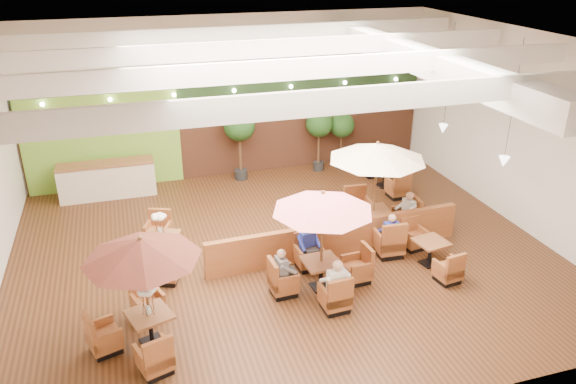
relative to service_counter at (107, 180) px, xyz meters
name	(u,v)px	position (x,y,z in m)	size (l,w,h in m)	color
room	(278,108)	(4.65, -3.88, 3.05)	(14.04, 14.00, 5.52)	#381E0F
service_counter	(107,180)	(0.00, 0.00, 0.00)	(3.00, 0.75, 1.18)	beige
booth_divider	(337,239)	(5.71, -5.70, -0.10)	(7.04, 0.18, 0.97)	brown
table_0	(141,268)	(0.69, -7.90, 1.21)	(2.45, 2.59, 2.51)	brown
table_1	(322,223)	(4.78, -7.00, 1.16)	(2.51, 2.51, 2.55)	brown
table_2	(376,174)	(7.03, -5.05, 1.33)	(2.81, 2.81, 2.84)	brown
table_3	(161,245)	(1.27, -4.69, -0.09)	(1.11, 2.73, 1.54)	brown
table_4	(430,253)	(7.83, -6.81, -0.26)	(0.86, 2.33, 0.85)	brown
table_5	(385,176)	(8.97, -1.84, -0.22)	(0.90, 2.58, 0.96)	brown
topiary_0	(239,128)	(4.45, 0.20, 1.27)	(1.07, 1.07, 2.49)	black
topiary_1	(319,126)	(7.32, 0.20, 1.09)	(0.97, 0.97, 2.25)	black
topiary_2	(342,127)	(8.18, 0.20, 0.97)	(0.89, 0.89, 2.08)	black
diner_0	(336,280)	(4.78, -7.93, 0.19)	(0.42, 0.34, 0.85)	white
diner_1	(308,242)	(4.78, -6.07, 0.16)	(0.39, 0.33, 0.76)	#2535A4
diner_2	(283,267)	(3.85, -7.00, 0.16)	(0.31, 0.38, 0.75)	slate
diner_3	(390,230)	(7.03, -6.09, 0.16)	(0.38, 0.31, 0.76)	#2535A4
diner_4	(407,208)	(8.07, -5.05, 0.17)	(0.33, 0.40, 0.78)	white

